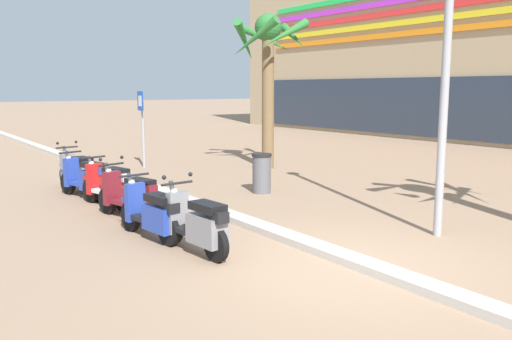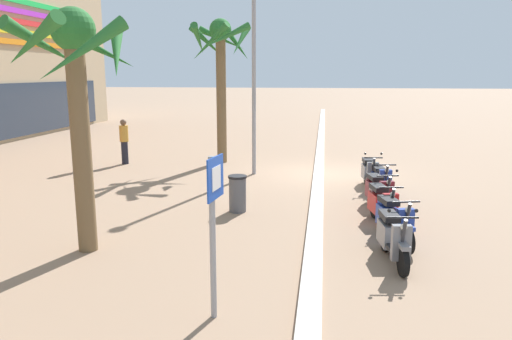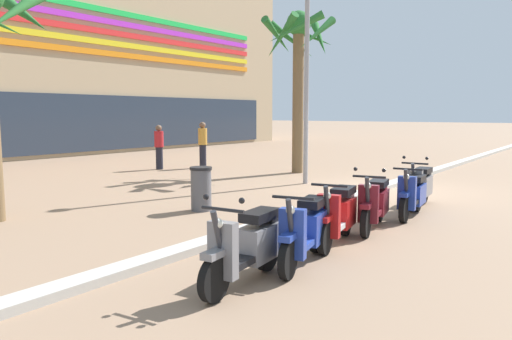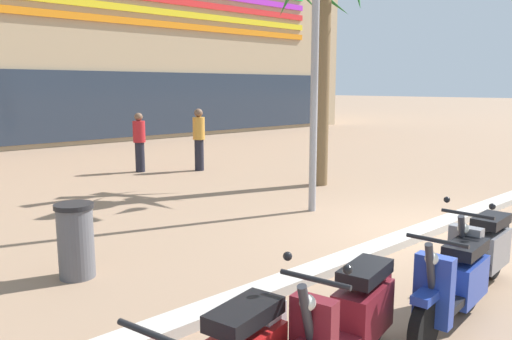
{
  "view_description": "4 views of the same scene",
  "coord_description": "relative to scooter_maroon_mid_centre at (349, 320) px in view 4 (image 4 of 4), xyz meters",
  "views": [
    {
      "loc": [
        5.19,
        -5.21,
        2.5
      ],
      "look_at": [
        -3.1,
        0.62,
        0.95
      ],
      "focal_mm": 37.63,
      "sensor_mm": 36.0,
      "label": 1
    },
    {
      "loc": [
        -17.1,
        0.04,
        3.54
      ],
      "look_at": [
        -4.34,
        1.82,
        0.96
      ],
      "focal_mm": 34.21,
      "sensor_mm": 36.0,
      "label": 2
    },
    {
      "loc": [
        -12.57,
        -4.86,
        2.1
      ],
      "look_at": [
        -5.65,
        0.31,
        1.07
      ],
      "focal_mm": 33.65,
      "sensor_mm": 36.0,
      "label": 3
    },
    {
      "loc": [
        -7.56,
        -3.79,
        2.38
      ],
      "look_at": [
        -3.09,
        1.05,
        1.29
      ],
      "focal_mm": 35.37,
      "sensor_mm": 36.0,
      "label": 4
    }
  ],
  "objects": [
    {
      "name": "scooter_grey_gap_after_mid",
      "position": [
        2.57,
        0.01,
        0.0
      ],
      "size": [
        1.73,
        0.56,
        1.17
      ],
      "color": "black",
      "rests_on": "ground"
    },
    {
      "name": "scooter_blue_second_in_line",
      "position": [
        1.43,
        -0.21,
        -0.02
      ],
      "size": [
        1.74,
        0.58,
        1.04
      ],
      "color": "black",
      "rests_on": "ground"
    },
    {
      "name": "pedestrian_strolling_near_curb",
      "position": [
        5.23,
        9.2,
        0.48
      ],
      "size": [
        0.34,
        0.34,
        1.76
      ],
      "color": "black",
      "rests_on": "ground"
    },
    {
      "name": "scooter_maroon_mid_centre",
      "position": [
        0.0,
        0.0,
        0.0
      ],
      "size": [
        1.82,
        0.71,
        1.17
      ],
      "color": "black",
      "rests_on": "ground"
    },
    {
      "name": "ground_plane",
      "position": [
        4.31,
        1.42,
        -0.45
      ],
      "size": [
        200.0,
        200.0,
        0.0
      ],
      "primitive_type": "plane",
      "color": "#93755B"
    },
    {
      "name": "litter_bin",
      "position": [
        -0.79,
        3.62,
        0.03
      ],
      "size": [
        0.48,
        0.48,
        0.95
      ],
      "color": "#56565B",
      "rests_on": "ground"
    },
    {
      "name": "palm_tree_mid_walkway",
      "position": [
        6.13,
        5.49,
        3.71
      ],
      "size": [
        2.59,
        2.56,
        5.57
      ],
      "color": "brown",
      "rests_on": "ground"
    },
    {
      "name": "curb_strip",
      "position": [
        4.31,
        1.6,
        -0.39
      ],
      "size": [
        60.0,
        0.36,
        0.12
      ],
      "primitive_type": "cube",
      "color": "#BCB7AD",
      "rests_on": "ground"
    },
    {
      "name": "pedestrian_window_shopping",
      "position": [
        3.86,
        10.14,
        0.42
      ],
      "size": [
        0.34,
        0.34,
        1.66
      ],
      "color": "black",
      "rests_on": "ground"
    }
  ]
}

